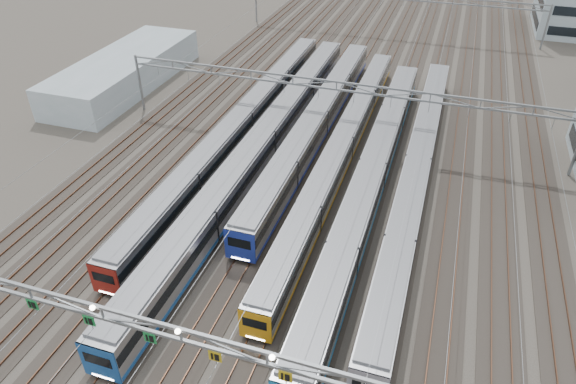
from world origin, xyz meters
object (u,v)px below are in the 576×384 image
(train_a, at_px, (242,123))
(train_e, at_px, (372,175))
(gantry_mid, at_px, (336,93))
(gantry_far, at_px, (392,1))
(train_b, at_px, (264,143))
(train_f, at_px, (417,170))
(train_d, at_px, (342,147))
(gantry_near, at_px, (180,338))
(train_c, at_px, (316,122))
(west_shed, at_px, (125,71))

(train_a, bearing_deg, train_e, -21.53)
(train_a, height_order, gantry_mid, gantry_mid)
(train_e, bearing_deg, gantry_far, 96.93)
(train_b, distance_m, gantry_mid, 11.04)
(train_f, bearing_deg, train_d, 165.20)
(train_f, relative_size, gantry_mid, 1.02)
(train_e, height_order, gantry_near, gantry_near)
(train_e, relative_size, gantry_far, 1.02)
(train_a, distance_m, gantry_mid, 12.53)
(train_d, bearing_deg, gantry_near, -93.79)
(train_c, height_order, west_shed, west_shed)
(train_a, relative_size, train_f, 1.04)
(train_f, distance_m, gantry_near, 34.62)
(train_f, bearing_deg, gantry_far, 102.03)
(train_e, xyz_separation_m, gantry_far, (-6.75, 55.55, 4.20))
(train_b, relative_size, train_d, 1.15)
(train_b, bearing_deg, gantry_mid, 48.70)
(train_f, bearing_deg, train_b, 179.68)
(gantry_mid, xyz_separation_m, gantry_far, (0.00, 45.00, 0.00))
(train_a, height_order, train_d, train_a)
(train_d, distance_m, train_e, 6.84)
(gantry_mid, xyz_separation_m, west_shed, (-35.09, 6.73, -4.05))
(train_c, bearing_deg, train_d, -47.71)
(train_c, relative_size, gantry_mid, 0.91)
(train_a, xyz_separation_m, west_shed, (-23.84, 10.18, 0.26))
(train_e, height_order, train_f, train_e)
(train_c, bearing_deg, train_a, -161.60)
(train_f, height_order, gantry_far, gantry_far)
(gantry_mid, bearing_deg, gantry_far, 90.00)
(train_c, height_order, train_f, train_c)
(gantry_near, height_order, west_shed, gantry_near)
(train_b, bearing_deg, train_c, 58.09)
(train_f, bearing_deg, gantry_near, -109.26)
(train_c, height_order, train_d, train_c)
(train_d, bearing_deg, train_a, 171.76)
(gantry_near, bearing_deg, train_d, 86.21)
(train_e, relative_size, gantry_mid, 1.02)
(train_e, xyz_separation_m, west_shed, (-41.84, 17.28, 0.15))
(train_e, bearing_deg, train_c, 131.72)
(train_d, bearing_deg, train_c, 132.29)
(gantry_mid, bearing_deg, train_b, -131.30)
(train_e, bearing_deg, train_f, 31.59)
(train_a, distance_m, gantry_near, 38.67)
(train_b, xyz_separation_m, train_d, (9.00, 2.28, -0.24))
(gantry_near, bearing_deg, train_b, 101.68)
(train_e, bearing_deg, gantry_near, -102.95)
(train_b, xyz_separation_m, train_e, (13.50, -2.87, -0.04))
(train_f, bearing_deg, train_a, 169.10)
(train_c, height_order, gantry_near, gantry_near)
(train_b, relative_size, train_c, 1.28)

